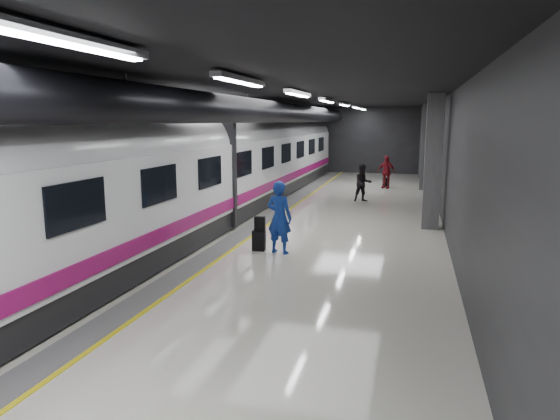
% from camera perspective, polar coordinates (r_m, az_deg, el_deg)
% --- Properties ---
extents(ground, '(40.00, 40.00, 0.00)m').
position_cam_1_polar(ground, '(16.32, 0.73, -2.63)').
color(ground, beige).
rests_on(ground, ground).
extents(platform_hall, '(10.02, 40.02, 4.51)m').
position_cam_1_polar(platform_hall, '(16.91, 0.61, 9.90)').
color(platform_hall, black).
rests_on(platform_hall, ground).
extents(train, '(3.05, 38.00, 4.05)m').
position_cam_1_polar(train, '(17.07, -9.92, 4.82)').
color(train, black).
rests_on(train, ground).
extents(traveler_main, '(0.83, 0.64, 2.01)m').
position_cam_1_polar(traveler_main, '(13.65, -0.07, -0.86)').
color(traveler_main, '#184BB5').
rests_on(traveler_main, ground).
extents(suitcase_main, '(0.37, 0.24, 0.58)m').
position_cam_1_polar(suitcase_main, '(14.08, -2.43, -3.50)').
color(suitcase_main, black).
rests_on(suitcase_main, ground).
extents(shoulder_bag, '(0.30, 0.17, 0.39)m').
position_cam_1_polar(shoulder_bag, '(13.98, -2.32, -1.56)').
color(shoulder_bag, black).
rests_on(shoulder_bag, suitcase_main).
extents(traveler_far_a, '(1.00, 0.91, 1.68)m').
position_cam_1_polar(traveler_far_a, '(22.87, 9.46, 3.05)').
color(traveler_far_a, black).
rests_on(traveler_far_a, ground).
extents(traveler_far_b, '(1.13, 0.77, 1.77)m').
position_cam_1_polar(traveler_far_b, '(27.66, 12.04, 4.28)').
color(traveler_far_b, maroon).
rests_on(traveler_far_b, ground).
extents(suitcase_far, '(0.39, 0.31, 0.50)m').
position_cam_1_polar(suitcase_far, '(28.42, 12.02, 3.14)').
color(suitcase_far, black).
rests_on(suitcase_far, ground).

